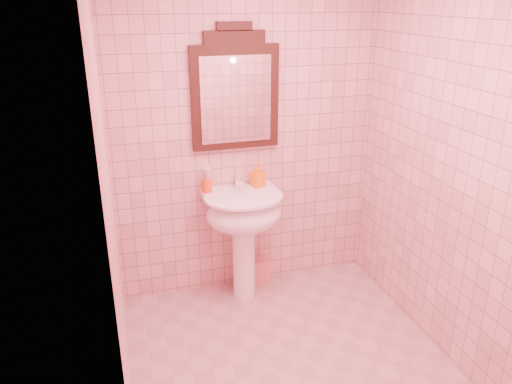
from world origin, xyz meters
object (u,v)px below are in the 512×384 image
object	(u,v)px
pedestal_sink	(244,221)
toothbrush_cup	(207,186)
mirror	(235,92)
soap_dispenser	(258,175)
towel	(258,271)

from	to	relation	value
pedestal_sink	toothbrush_cup	world-z (taller)	toothbrush_cup
toothbrush_cup	mirror	bearing A→B (deg)	12.89
mirror	soap_dispenser	world-z (taller)	mirror
pedestal_sink	towel	world-z (taller)	pedestal_sink
pedestal_sink	mirror	xyz separation A→B (m)	(0.00, 0.20, 0.92)
mirror	toothbrush_cup	distance (m)	0.71
pedestal_sink	toothbrush_cup	xyz separation A→B (m)	(-0.24, 0.15, 0.25)
mirror	toothbrush_cup	world-z (taller)	mirror
soap_dispenser	towel	bearing A→B (deg)	38.80
pedestal_sink	soap_dispenser	distance (m)	0.36
pedestal_sink	mirror	distance (m)	0.94
mirror	toothbrush_cup	xyz separation A→B (m)	(-0.24, -0.05, -0.67)
pedestal_sink	soap_dispenser	world-z (taller)	soap_dispenser
toothbrush_cup	soap_dispenser	distance (m)	0.39
soap_dispenser	towel	distance (m)	0.85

